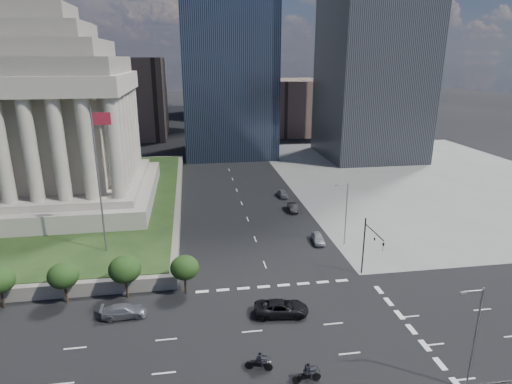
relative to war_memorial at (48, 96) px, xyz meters
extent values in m
plane|color=black|center=(34.00, 52.00, -21.40)|extent=(500.00, 500.00, 0.00)
cube|color=slate|center=(80.00, 12.00, -21.38)|extent=(68.00, 90.00, 0.03)
cube|color=slate|center=(-11.00, 2.00, -20.50)|extent=(66.00, 70.00, 1.80)
cube|color=#1C3214|center=(-11.00, 2.00, -19.55)|extent=(64.00, 68.00, 0.10)
cylinder|color=slate|center=(12.00, -24.00, -9.50)|extent=(0.24, 0.24, 20.00)
cube|color=maroon|center=(13.20, -24.00, -1.00)|extent=(2.40, 0.05, 1.60)
cube|color=black|center=(36.00, 47.00, 8.60)|extent=(26.00, 26.00, 60.00)
cube|color=brown|center=(66.00, 82.00, -11.40)|extent=(20.00, 30.00, 20.00)
cube|color=brown|center=(4.00, 82.00, -7.40)|extent=(24.00, 30.00, 28.00)
cylinder|color=black|center=(43.75, -61.00, -14.20)|extent=(5.50, 0.14, 0.14)
cylinder|color=black|center=(46.50, -32.50, -17.40)|extent=(0.18, 0.18, 8.00)
cylinder|color=black|center=(46.50, -35.25, -14.20)|extent=(0.14, 5.50, 0.14)
cube|color=black|center=(46.50, -38.00, -15.00)|extent=(0.30, 0.30, 1.10)
cylinder|color=slate|center=(47.50, -54.00, -16.40)|extent=(0.16, 0.16, 10.00)
cylinder|color=slate|center=(46.60, -54.00, -11.60)|extent=(1.80, 0.12, 0.12)
cube|color=slate|center=(45.70, -54.00, -11.70)|extent=(0.50, 0.22, 0.14)
cylinder|color=slate|center=(47.50, -23.00, -16.40)|extent=(0.16, 0.16, 10.00)
cylinder|color=slate|center=(46.60, -23.00, -11.60)|extent=(1.80, 0.12, 0.12)
cube|color=slate|center=(45.70, -23.00, -11.70)|extent=(0.50, 0.22, 0.14)
imported|color=black|center=(33.73, -40.41, -20.55)|extent=(3.47, 6.41, 1.71)
imported|color=#5A5B62|center=(16.18, -38.10, -20.67)|extent=(5.11, 2.18, 1.47)
imported|color=#95989D|center=(43.57, -21.89, -20.67)|extent=(2.16, 4.45, 1.46)
imported|color=black|center=(43.00, -7.21, -20.67)|extent=(1.87, 4.54, 1.46)
imported|color=#595B60|center=(43.00, 1.70, -20.67)|extent=(4.33, 1.85, 1.46)
camera|label=1|loc=(24.44, -81.60, 6.48)|focal=30.00mm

